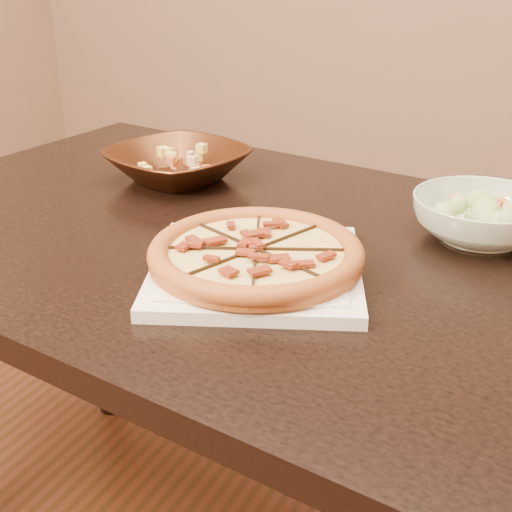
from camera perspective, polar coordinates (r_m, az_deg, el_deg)
The scene contains 7 objects.
dining_table at distance 1.18m, azimuth -1.59°, elevation -3.01°, with size 1.39×0.99×0.75m.
plate at distance 0.98m, azimuth 0.00°, elevation -1.04°, with size 0.37×0.37×0.02m.
pizza at distance 0.97m, azimuth -0.00°, elevation 0.22°, with size 0.29×0.29×0.03m.
bronze_bowl at distance 1.37m, azimuth -6.31°, elevation 7.30°, with size 0.25×0.25×0.06m, color #522B16.
mixed_dish at distance 1.35m, azimuth -6.40°, elevation 9.09°, with size 0.13×0.11×0.03m.
salad_bowl at distance 1.14m, azimuth 17.61°, elevation 2.91°, with size 0.21×0.21×0.07m, color silver.
salad at distance 1.12m, azimuth 17.92°, elevation 5.31°, with size 0.11×0.11×0.04m.
Camera 1 is at (0.59, -0.90, 1.18)m, focal length 50.00 mm.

